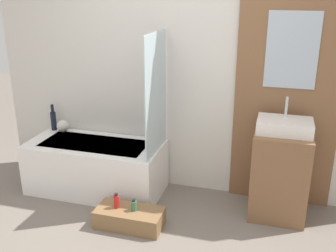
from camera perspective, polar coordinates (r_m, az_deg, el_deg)
The scene contains 11 objects.
wall_tiled_back at distance 3.98m, azimuth 2.97°, elevation 8.29°, with size 4.20×0.06×2.60m, color silver.
wall_wood_accent at distance 3.83m, azimuth 17.21°, elevation 7.15°, with size 0.98×0.04×2.60m.
bathtub at distance 4.26m, azimuth -10.38°, elevation -5.83°, with size 1.41×0.66×0.54m.
glass_shower_screen at distance 3.72m, azimuth -1.78°, elevation 4.64°, with size 0.01×0.62×1.16m, color silver.
wooden_step_bench at distance 3.70m, azimuth -5.60°, elevation -13.09°, with size 0.61×0.30×0.17m, color olive.
vanity_cabinet at distance 3.86m, azimuth 15.89°, elevation -6.71°, with size 0.51×0.50×0.84m, color brown.
sink at distance 3.68m, azimuth 16.58°, elevation 0.02°, with size 0.49×0.33×0.31m.
vase_tall_dark at distance 4.62m, azimuth -16.29°, elevation 0.90°, with size 0.06×0.06×0.30m.
vase_round_light at distance 4.53m, azimuth -15.01°, elevation -0.02°, with size 0.14×0.14×0.14m, color silver.
bottle_soap_primary at distance 3.67m, azimuth -7.49°, elevation -10.77°, with size 0.05×0.05×0.15m.
bottle_soap_secondary at distance 3.62m, azimuth -4.97°, elevation -11.41°, with size 0.05×0.05×0.11m.
Camera 1 is at (0.89, -2.22, 2.09)m, focal length 42.00 mm.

